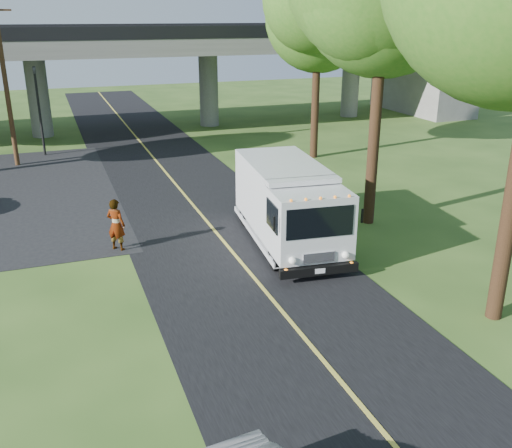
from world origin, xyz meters
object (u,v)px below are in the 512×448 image
step_van (288,202)px  pedestrian (116,225)px  tree_right_far (323,8)px  traffic_signal (38,102)px  utility_pole (5,82)px

step_van → pedestrian: bearing=171.8°
tree_right_far → step_van: 15.24m
traffic_signal → step_van: 19.77m
traffic_signal → tree_right_far: tree_right_far is taller
utility_pole → step_van: size_ratio=1.25×
utility_pole → pedestrian: utility_pole is taller
traffic_signal → pedestrian: traffic_signal is taller
traffic_signal → utility_pole: utility_pole is taller
step_van → utility_pole: bearing=127.3°
traffic_signal → pedestrian: bearing=-82.4°
traffic_signal → step_van: size_ratio=0.72×
tree_right_far → pedestrian: (-13.01, -10.24, -7.34)m
traffic_signal → utility_pole: size_ratio=0.58×
traffic_signal → tree_right_far: bearing=-22.1°
step_van → tree_right_far: bearing=65.2°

